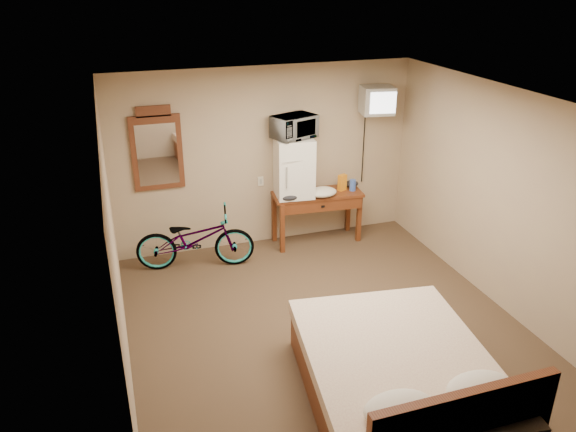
# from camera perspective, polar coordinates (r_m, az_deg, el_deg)

# --- Properties ---
(room) EXTENTS (4.60, 4.64, 2.50)m
(room) POSITION_cam_1_polar(r_m,az_deg,el_deg) (5.74, 4.10, -0.75)
(room) COLOR #472F23
(room) RESTS_ON ground
(desk) EXTENTS (1.29, 0.59, 0.75)m
(desk) POSITION_cam_1_polar(r_m,az_deg,el_deg) (7.93, 3.05, 1.43)
(desk) COLOR maroon
(desk) RESTS_ON floor
(mini_fridge) EXTENTS (0.55, 0.53, 0.82)m
(mini_fridge) POSITION_cam_1_polar(r_m,az_deg,el_deg) (7.67, 0.60, 4.99)
(mini_fridge) COLOR white
(mini_fridge) RESTS_ON desk
(microwave) EXTENTS (0.65, 0.55, 0.31)m
(microwave) POSITION_cam_1_polar(r_m,az_deg,el_deg) (7.51, 0.62, 9.06)
(microwave) COLOR white
(microwave) RESTS_ON mini_fridge
(snack_bag) EXTENTS (0.13, 0.10, 0.23)m
(snack_bag) POSITION_cam_1_polar(r_m,az_deg,el_deg) (7.98, 5.54, 3.40)
(snack_bag) COLOR orange
(snack_bag) RESTS_ON desk
(blue_cup) EXTENTS (0.09, 0.09, 0.16)m
(blue_cup) POSITION_cam_1_polar(r_m,az_deg,el_deg) (8.00, 6.58, 3.13)
(blue_cup) COLOR #385CBE
(blue_cup) RESTS_ON desk
(cloth_cream) EXTENTS (0.40, 0.31, 0.12)m
(cloth_cream) POSITION_cam_1_polar(r_m,az_deg,el_deg) (7.76, 3.51, 2.45)
(cloth_cream) COLOR white
(cloth_cream) RESTS_ON desk
(cloth_dark_a) EXTENTS (0.29, 0.22, 0.11)m
(cloth_dark_a) POSITION_cam_1_polar(r_m,az_deg,el_deg) (7.63, 0.11, 2.04)
(cloth_dark_a) COLOR black
(cloth_dark_a) RESTS_ON desk
(cloth_dark_b) EXTENTS (0.20, 0.16, 0.09)m
(cloth_dark_b) POSITION_cam_1_polar(r_m,az_deg,el_deg) (8.15, 6.48, 3.27)
(cloth_dark_b) COLOR black
(cloth_dark_b) RESTS_ON desk
(crt_television) EXTENTS (0.48, 0.59, 0.37)m
(crt_television) POSITION_cam_1_polar(r_m,az_deg,el_deg) (7.87, 9.02, 11.55)
(crt_television) COLOR black
(crt_television) RESTS_ON room
(wall_mirror) EXTENTS (0.65, 0.04, 1.10)m
(wall_mirror) POSITION_cam_1_polar(r_m,az_deg,el_deg) (7.42, -13.18, 6.56)
(wall_mirror) COLOR brown
(wall_mirror) RESTS_ON room
(bicycle) EXTENTS (1.60, 0.80, 0.81)m
(bicycle) POSITION_cam_1_polar(r_m,az_deg,el_deg) (7.42, -9.42, -2.33)
(bicycle) COLOR black
(bicycle) RESTS_ON floor
(bed) EXTENTS (1.84, 2.28, 0.90)m
(bed) POSITION_cam_1_polar(r_m,az_deg,el_deg) (5.27, 11.36, -16.02)
(bed) COLOR brown
(bed) RESTS_ON floor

